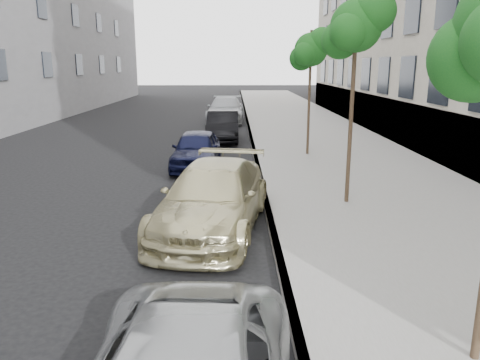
{
  "coord_description": "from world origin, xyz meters",
  "views": [
    {
      "loc": [
        0.36,
        -3.34,
        3.51
      ],
      "look_at": [
        0.46,
        4.79,
        1.5
      ],
      "focal_mm": 35.0,
      "sensor_mm": 36.0,
      "label": 1
    }
  ],
  "objects_px": {
    "tree_far": "(312,50)",
    "tree_mid": "(357,26)",
    "sedan_blue": "(196,149)",
    "sedan_rear": "(226,110)",
    "sedan_black": "(223,126)",
    "suv": "(213,198)"
  },
  "relations": [
    {
      "from": "tree_far",
      "to": "tree_mid",
      "type": "bearing_deg",
      "value": -90.0
    },
    {
      "from": "sedan_blue",
      "to": "sedan_rear",
      "type": "bearing_deg",
      "value": 88.62
    },
    {
      "from": "tree_far",
      "to": "sedan_blue",
      "type": "xyz_separation_m",
      "value": [
        -4.18,
        -1.85,
        -3.38
      ]
    },
    {
      "from": "tree_mid",
      "to": "sedan_blue",
      "type": "relative_size",
      "value": 1.31
    },
    {
      "from": "tree_far",
      "to": "sedan_blue",
      "type": "distance_m",
      "value": 5.68
    },
    {
      "from": "sedan_black",
      "to": "sedan_rear",
      "type": "height_order",
      "value": "sedan_rear"
    },
    {
      "from": "tree_far",
      "to": "sedan_black",
      "type": "relative_size",
      "value": 1.13
    },
    {
      "from": "suv",
      "to": "sedan_black",
      "type": "relative_size",
      "value": 1.18
    },
    {
      "from": "tree_far",
      "to": "suv",
      "type": "xyz_separation_m",
      "value": [
        -3.33,
        -8.14,
        -3.32
      ]
    },
    {
      "from": "sedan_rear",
      "to": "sedan_blue",
      "type": "bearing_deg",
      "value": -91.38
    },
    {
      "from": "tree_mid",
      "to": "suv",
      "type": "height_order",
      "value": "tree_mid"
    },
    {
      "from": "tree_far",
      "to": "sedan_rear",
      "type": "xyz_separation_m",
      "value": [
        -3.39,
        11.3,
        -3.26
      ]
    },
    {
      "from": "sedan_black",
      "to": "suv",
      "type": "bearing_deg",
      "value": -89.88
    },
    {
      "from": "sedan_black",
      "to": "tree_far",
      "type": "bearing_deg",
      "value": -50.98
    },
    {
      "from": "suv",
      "to": "sedan_rear",
      "type": "bearing_deg",
      "value": 100.03
    },
    {
      "from": "suv",
      "to": "sedan_black",
      "type": "height_order",
      "value": "suv"
    },
    {
      "from": "tree_far",
      "to": "sedan_black",
      "type": "distance_m",
      "value": 6.33
    },
    {
      "from": "tree_far",
      "to": "suv",
      "type": "bearing_deg",
      "value": -112.23
    },
    {
      "from": "tree_mid",
      "to": "tree_far",
      "type": "height_order",
      "value": "tree_mid"
    },
    {
      "from": "sedan_blue",
      "to": "tree_far",
      "type": "bearing_deg",
      "value": 25.93
    },
    {
      "from": "sedan_black",
      "to": "sedan_blue",
      "type": "bearing_deg",
      "value": -97.58
    },
    {
      "from": "tree_far",
      "to": "sedan_blue",
      "type": "bearing_deg",
      "value": -156.12
    }
  ]
}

